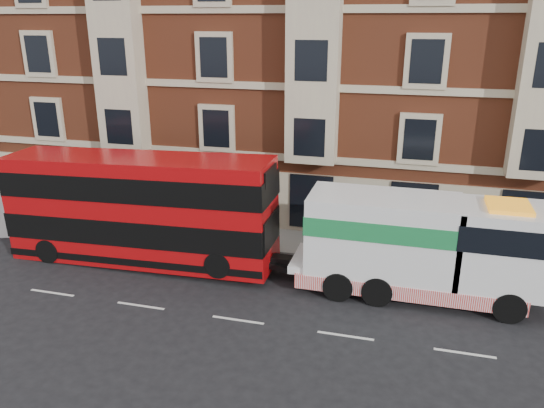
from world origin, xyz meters
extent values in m
plane|color=black|center=(0.00, 0.00, 0.00)|extent=(120.00, 120.00, 0.00)
cube|color=slate|center=(0.00, 7.50, 0.07)|extent=(90.00, 3.00, 0.15)
cube|color=brown|center=(0.50, 15.00, 9.00)|extent=(45.00, 12.00, 18.00)
cylinder|color=black|center=(-6.00, 6.20, 2.15)|extent=(0.14, 0.14, 4.00)
cube|color=black|center=(-6.00, 6.20, 4.25)|extent=(0.35, 0.15, 0.50)
cube|color=#AD090C|center=(-5.83, 3.73, 2.55)|extent=(12.17, 2.72, 4.78)
cube|color=black|center=(-5.83, 3.73, 1.85)|extent=(12.21, 2.78, 1.14)
cube|color=black|center=(-5.83, 3.73, 3.80)|extent=(12.21, 2.78, 1.09)
cylinder|color=black|center=(-9.95, 2.50, 0.56)|extent=(1.13, 0.35, 1.13)
cylinder|color=black|center=(-9.95, 4.96, 0.56)|extent=(1.13, 0.35, 1.13)
cylinder|color=black|center=(-1.70, 2.50, 0.89)|extent=(1.13, 0.35, 1.13)
cylinder|color=black|center=(-1.70, 4.96, 0.89)|extent=(1.13, 0.35, 1.13)
cube|color=white|center=(6.17, 3.73, 1.03)|extent=(9.78, 2.50, 0.33)
cube|color=white|center=(9.33, 3.73, 2.44)|extent=(3.48, 2.72, 3.15)
cube|color=white|center=(4.87, 3.73, 2.50)|extent=(5.87, 2.72, 3.15)
cube|color=#1B7B3E|center=(4.87, 3.73, 3.04)|extent=(5.92, 2.76, 0.76)
cube|color=red|center=(5.96, 3.73, 0.65)|extent=(8.69, 2.78, 0.60)
cylinder|color=black|center=(9.65, 2.50, 0.60)|extent=(1.19, 0.38, 1.19)
cylinder|color=black|center=(9.65, 4.96, 0.60)|extent=(1.19, 0.38, 1.19)
cylinder|color=black|center=(4.87, 2.50, 0.60)|extent=(1.19, 0.43, 1.19)
cylinder|color=black|center=(4.87, 4.96, 0.60)|extent=(1.19, 0.43, 1.19)
cylinder|color=black|center=(3.35, 2.50, 0.60)|extent=(1.19, 0.43, 1.19)
cylinder|color=black|center=(3.35, 4.96, 0.60)|extent=(1.19, 0.43, 1.19)
cylinder|color=black|center=(-13.39, 4.58, 0.35)|extent=(0.73, 0.42, 0.70)
cylinder|color=black|center=(-13.89, 6.25, 0.35)|extent=(0.73, 0.42, 0.70)
imported|color=#192032|center=(-5.88, 7.15, 0.92)|extent=(0.66, 0.64, 1.53)
camera|label=1|loc=(5.67, -16.23, 10.61)|focal=35.00mm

